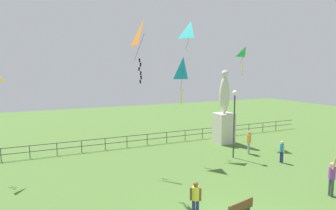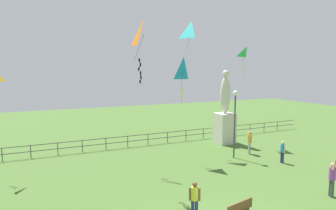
# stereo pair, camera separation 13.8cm
# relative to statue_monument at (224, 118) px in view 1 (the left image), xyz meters

# --- Properties ---
(statue_monument) EXTENTS (1.45, 1.45, 6.21)m
(statue_monument) POSITION_rel_statue_monument_xyz_m (0.00, 0.00, 0.00)
(statue_monument) COLOR beige
(statue_monument) RESTS_ON ground_plane
(lamppost) EXTENTS (0.36, 0.36, 4.83)m
(lamppost) POSITION_rel_statue_monument_xyz_m (-1.87, -3.83, 1.29)
(lamppost) COLOR #38383D
(lamppost) RESTS_ON ground_plane
(park_bench) EXTENTS (1.55, 0.71, 0.85)m
(park_bench) POSITION_rel_statue_monument_xyz_m (-7.08, -11.04, -1.71)
(park_bench) COLOR brown
(park_bench) RESTS_ON ground_plane
(person_0) EXTENTS (0.41, 0.51, 2.04)m
(person_0) POSITION_rel_statue_monument_xyz_m (-1.42, -11.09, -1.15)
(person_0) COLOR #3F4C47
(person_0) RESTS_ON ground_plane
(person_1) EXTENTS (0.35, 0.44, 1.73)m
(person_1) POSITION_rel_statue_monument_xyz_m (-0.25, -3.54, -1.18)
(person_1) COLOR #99999E
(person_1) RESTS_ON ground_plane
(person_2) EXTENTS (0.28, 0.46, 1.51)m
(person_2) POSITION_rel_statue_monument_xyz_m (0.38, -6.14, -1.31)
(person_2) COLOR navy
(person_2) RESTS_ON ground_plane
(person_3) EXTENTS (0.43, 0.30, 1.62)m
(person_3) POSITION_rel_statue_monument_xyz_m (-8.66, -10.19, -1.24)
(person_3) COLOR navy
(person_3) RESTS_ON ground_plane
(kite_0) EXTENTS (1.33, 1.30, 2.84)m
(kite_0) POSITION_rel_statue_monument_xyz_m (-3.52, -0.39, 6.87)
(kite_0) COLOR #19B2B2
(kite_1) EXTENTS (0.86, 0.79, 3.29)m
(kite_1) POSITION_rel_statue_monument_xyz_m (-9.31, -5.85, 5.83)
(kite_1) COLOR orange
(kite_4) EXTENTS (0.81, 0.70, 3.19)m
(kite_4) POSITION_rel_statue_monument_xyz_m (-5.54, -3.04, 4.06)
(kite_4) COLOR #198CD1
(kite_8) EXTENTS (1.09, 0.96, 2.29)m
(kite_8) POSITION_rel_statue_monument_xyz_m (1.33, -0.95, 5.39)
(kite_8) COLOR #1EB759
(waterfront_railing) EXTENTS (36.00, 0.06, 0.95)m
(waterfront_railing) POSITION_rel_statue_monument_xyz_m (-8.05, 2.06, -1.54)
(waterfront_railing) COLOR #4C4742
(waterfront_railing) RESTS_ON ground_plane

